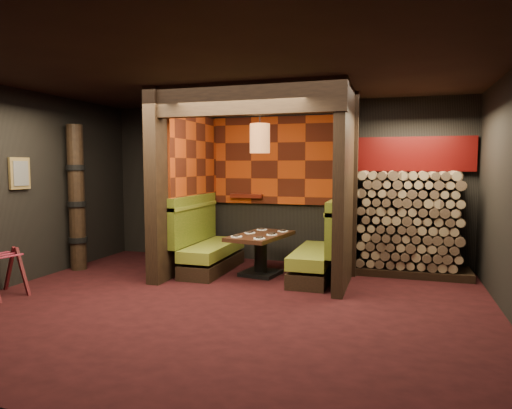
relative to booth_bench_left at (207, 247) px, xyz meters
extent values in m
cube|color=black|center=(0.96, -1.65, -0.41)|extent=(6.50, 5.50, 0.02)
cube|color=black|center=(0.96, -1.65, 2.46)|extent=(6.50, 5.50, 0.02)
cube|color=black|center=(0.96, 1.11, 1.02)|extent=(6.50, 0.02, 2.85)
cube|color=black|center=(0.96, -4.41, 1.02)|extent=(6.50, 0.02, 2.85)
cube|color=black|center=(-2.30, -1.65, 1.02)|extent=(0.02, 5.50, 2.85)
cube|color=black|center=(-0.39, 0.00, 1.02)|extent=(0.20, 2.20, 2.85)
cube|color=black|center=(2.26, 0.05, 1.02)|extent=(0.15, 2.10, 2.85)
cube|color=black|center=(0.94, -0.95, 2.23)|extent=(2.85, 0.18, 0.44)
cube|color=#A1340C|center=(0.94, 1.06, 1.42)|extent=(2.40, 0.06, 1.55)
cube|color=#A1340C|center=(-0.27, 0.17, 1.45)|extent=(0.04, 1.85, 1.45)
cube|color=#54150C|center=(0.36, 1.00, 0.78)|extent=(0.60, 0.12, 0.07)
cube|color=black|center=(0.11, 0.00, -0.29)|extent=(0.55, 1.60, 0.22)
cube|color=olive|center=(0.11, 0.00, -0.04)|extent=(0.55, 1.60, 0.18)
cube|color=#465D17|center=(-0.23, 0.00, 0.35)|extent=(0.12, 1.60, 0.78)
cube|color=olive|center=(-0.23, 0.00, 0.70)|extent=(0.15, 1.60, 0.06)
cube|color=black|center=(1.79, 0.00, -0.29)|extent=(0.55, 1.60, 0.22)
cube|color=olive|center=(1.79, 0.00, -0.04)|extent=(0.55, 1.60, 0.18)
cube|color=#465D17|center=(2.12, 0.00, 0.35)|extent=(0.12, 1.60, 0.78)
cube|color=olive|center=(2.12, 0.00, 0.70)|extent=(0.15, 1.60, 0.06)
cube|color=black|center=(0.94, -0.03, -0.37)|extent=(0.64, 0.64, 0.06)
cylinder|color=black|center=(0.94, -0.03, -0.10)|extent=(0.20, 0.20, 0.59)
cube|color=#361B10|center=(0.94, -0.03, 0.22)|extent=(0.88, 1.34, 0.06)
cylinder|color=white|center=(0.67, -0.42, 0.26)|extent=(0.18, 0.18, 0.01)
cube|color=black|center=(0.67, -0.42, 0.28)|extent=(0.09, 0.12, 0.02)
cylinder|color=white|center=(1.06, -0.49, 0.26)|extent=(0.18, 0.18, 0.01)
cube|color=black|center=(1.06, -0.49, 0.28)|extent=(0.09, 0.12, 0.02)
cylinder|color=white|center=(0.75, 0.00, 0.26)|extent=(0.18, 0.18, 0.01)
cube|color=black|center=(0.75, 0.00, 0.28)|extent=(0.09, 0.12, 0.02)
cylinder|color=white|center=(1.13, -0.07, 0.26)|extent=(0.18, 0.18, 0.01)
cube|color=black|center=(1.13, -0.07, 0.28)|extent=(0.09, 0.12, 0.02)
cylinder|color=white|center=(0.83, 0.42, 0.26)|extent=(0.18, 0.18, 0.01)
cube|color=black|center=(0.83, 0.42, 0.28)|extent=(0.09, 0.12, 0.02)
cylinder|color=white|center=(1.21, 0.35, 0.26)|extent=(0.18, 0.18, 0.01)
cube|color=black|center=(1.21, 0.35, 0.28)|extent=(0.09, 0.12, 0.02)
cylinder|color=brown|center=(0.94, -0.08, 1.75)|extent=(0.31, 0.31, 0.45)
sphere|color=#FFC672|center=(0.94, -0.08, 1.75)|extent=(0.18, 0.18, 0.18)
cylinder|color=black|center=(0.94, -0.08, 2.21)|extent=(0.02, 0.02, 0.48)
cube|color=olive|center=(-2.26, -1.55, 1.22)|extent=(0.04, 0.36, 0.46)
cube|color=#3F3F3F|center=(-2.23, -1.55, 1.22)|extent=(0.01, 0.27, 0.36)
cube|color=#420D10|center=(-2.11, -1.95, -0.10)|extent=(0.30, 0.11, 0.67)
cube|color=#420D10|center=(-1.81, -2.02, -0.10)|extent=(0.30, 0.11, 0.67)
cube|color=maroon|center=(-2.01, -2.18, 0.15)|extent=(0.14, 0.41, 0.01)
cube|color=maroon|center=(-1.86, -2.21, 0.15)|extent=(0.14, 0.41, 0.01)
cylinder|color=black|center=(-2.09, -0.55, 0.80)|extent=(0.26, 0.26, 2.40)
cylinder|color=black|center=(-2.09, -0.55, 0.10)|extent=(0.31, 0.31, 0.09)
cylinder|color=black|center=(-2.09, -0.55, 0.70)|extent=(0.31, 0.31, 0.09)
cylinder|color=black|center=(-2.09, -0.55, 1.30)|extent=(0.31, 0.31, 0.09)
cube|color=black|center=(3.25, 0.70, -0.34)|extent=(1.73, 0.70, 0.12)
cube|color=brown|center=(3.25, 0.70, 0.48)|extent=(1.73, 0.70, 1.52)
cube|color=maroon|center=(3.25, 1.03, 1.52)|extent=(1.83, 0.10, 0.56)
cube|color=black|center=(2.35, 0.31, 1.02)|extent=(0.08, 0.08, 2.85)
camera|label=1|loc=(2.98, -6.85, 1.34)|focal=32.00mm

